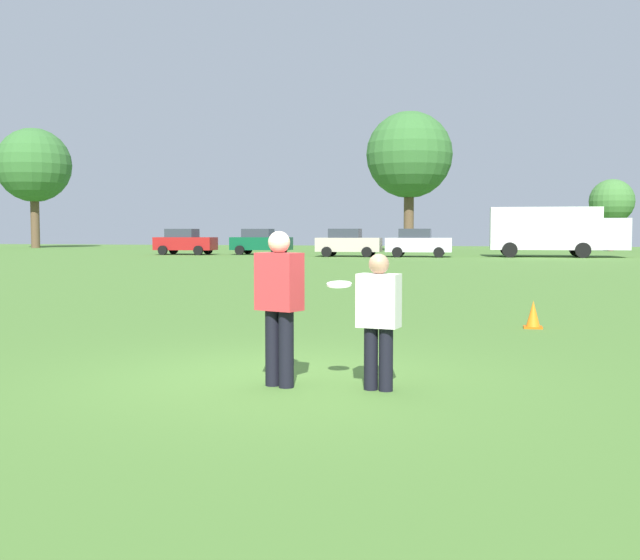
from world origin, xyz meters
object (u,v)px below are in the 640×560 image
Objects in this scene: frisbee at (339,284)px; parked_car_mid_left at (261,242)px; parked_car_mid_right at (418,243)px; player_defender at (379,314)px; box_truck at (555,230)px; traffic_cone at (533,315)px; parked_car_near_left at (185,242)px; player_thrower at (279,299)px; parked_car_center at (348,242)px.

parked_car_mid_left reaches higher than frisbee.
frisbee is 41.38m from parked_car_mid_right.
player_defender is 0.17× the size of box_truck.
traffic_cone is 42.73m from parked_car_near_left.
parked_car_mid_right is at bearing -11.96° from parked_car_mid_left.
player_thrower reaches higher than traffic_cone.
parked_car_mid_left is at bearing 158.59° from parked_car_center.
player_defender reaches higher than frisbee.
parked_car_near_left is at bearing 173.74° from parked_car_center.
frisbee is at bearing -71.51° from parked_car_mid_left.
parked_car_near_left is at bearing -178.29° from box_truck.
box_truck is (8.54, 1.80, 0.83)m from parked_car_mid_right.
player_thrower reaches higher than frisbee.
frisbee is 0.56× the size of traffic_cone.
player_defender is (1.08, 0.04, -0.14)m from player_thrower.
player_thrower is 3.53× the size of traffic_cone.
frisbee is at bearing -97.01° from box_truck.
parked_car_mid_left is at bearing 107.69° from player_thrower.
parked_car_mid_right reaches higher than player_thrower.
frisbee is 0.06× the size of parked_car_mid_left.
parked_car_near_left is (-19.13, 42.39, -0.03)m from player_thrower.
frisbee is 46.69m from parked_car_near_left.
traffic_cone is at bearing 63.16° from player_thrower.
parked_car_near_left and parked_car_mid_left have the same top height.
parked_car_center is (6.82, -2.67, 0.00)m from parked_car_mid_left.
parked_car_mid_left is (5.17, 1.36, 0.00)m from parked_car_near_left.
traffic_cone is 0.11× the size of parked_car_center.
parked_car_near_left is 1.00× the size of parked_car_center.
parked_car_near_left is at bearing -165.30° from parked_car_mid_left.
parked_car_mid_right is at bearing -3.63° from parked_car_near_left.
parked_car_near_left is 5.35m from parked_car_mid_left.
frisbee is at bearing -79.25° from parked_car_center.
player_defender is 0.34× the size of parked_car_center.
box_truck reaches higher than frisbee.
box_truck reaches higher than player_defender.
player_defender is at bearing -71.02° from parked_car_mid_left.
parked_car_near_left is at bearing 115.51° from player_defender.
box_truck is at bearing -1.75° from parked_car_mid_left.
parked_car_near_left reaches higher than frisbee.
parked_car_mid_right is (4.54, 0.27, 0.00)m from parked_car_center.
box_truck reaches higher than parked_car_mid_left.
box_truck is (3.00, 37.33, 1.52)m from traffic_cone.
box_truck is (25.06, 0.75, 0.83)m from parked_car_near_left.
frisbee is 6.22m from traffic_cone.
player_thrower is at bearing -116.84° from traffic_cone.
box_truck is at bearing 85.41° from traffic_cone.
parked_car_near_left is 25.09m from box_truck.
parked_car_near_left reaches higher than traffic_cone.
parked_car_mid_left is 7.32m from parked_car_center.
parked_car_mid_left is at bearing 14.70° from parked_car_near_left.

